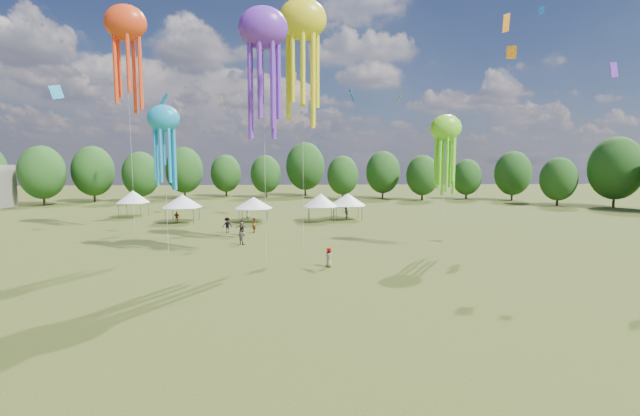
{
  "coord_description": "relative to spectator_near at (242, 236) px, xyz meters",
  "views": [
    {
      "loc": [
        2.34,
        -10.72,
        8.79
      ],
      "look_at": [
        3.81,
        15.0,
        6.0
      ],
      "focal_mm": 24.57,
      "sensor_mm": 36.0,
      "label": 1
    }
  ],
  "objects": [
    {
      "name": "spectator_near",
      "position": [
        0.0,
        0.0,
        0.0
      ],
      "size": [
        1.14,
        1.12,
        1.86
      ],
      "primitive_type": "imported",
      "rotation": [
        0.0,
        0.0,
        2.44
      ],
      "color": "gray",
      "rests_on": "ground"
    },
    {
      "name": "spectators_far",
      "position": [
        0.82,
        9.92,
        -0.04
      ],
      "size": [
        25.56,
        32.67,
        1.9
      ],
      "color": "gray",
      "rests_on": "ground"
    },
    {
      "name": "festival_tents",
      "position": [
        -1.41,
        18.93,
        2.1
      ],
      "size": [
        38.29,
        11.51,
        4.19
      ],
      "color": "#47474C",
      "rests_on": "ground"
    },
    {
      "name": "show_kites",
      "position": [
        -0.81,
        -0.27,
        17.79
      ],
      "size": [
        38.18,
        18.97,
        26.69
      ],
      "color": "purple",
      "rests_on": "ground"
    },
    {
      "name": "treeline",
      "position": [
        -0.57,
        27.46,
        5.62
      ],
      "size": [
        201.57,
        95.24,
        13.43
      ],
      "color": "#38281C",
      "rests_on": "ground"
    }
  ]
}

